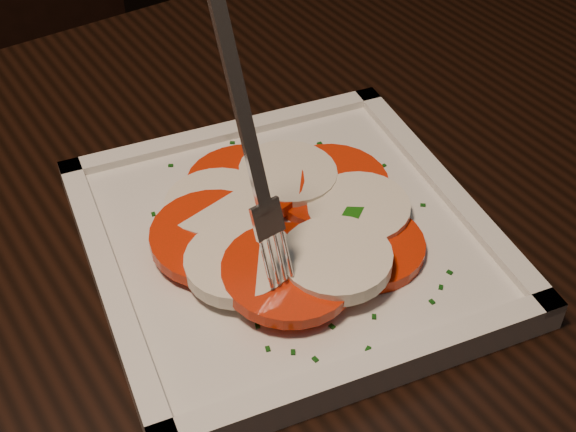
% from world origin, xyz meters
% --- Properties ---
extents(table, '(1.29, 0.94, 0.75)m').
position_xyz_m(table, '(0.27, -0.04, 0.65)').
color(table, black).
rests_on(table, ground).
extents(chair, '(0.49, 0.49, 0.93)m').
position_xyz_m(chair, '(0.23, 0.76, 0.53)').
color(chair, black).
rests_on(chair, ground).
extents(plate, '(0.26, 0.26, 0.01)m').
position_xyz_m(plate, '(0.29, 0.00, 0.76)').
color(plate, silver).
rests_on(plate, table).
extents(caprese_salad, '(0.18, 0.21, 0.02)m').
position_xyz_m(caprese_salad, '(0.29, 0.00, 0.77)').
color(caprese_salad, red).
rests_on(caprese_salad, plate).
extents(fork, '(0.03, 0.06, 0.16)m').
position_xyz_m(fork, '(0.26, -0.02, 0.86)').
color(fork, white).
rests_on(fork, caprese_salad).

